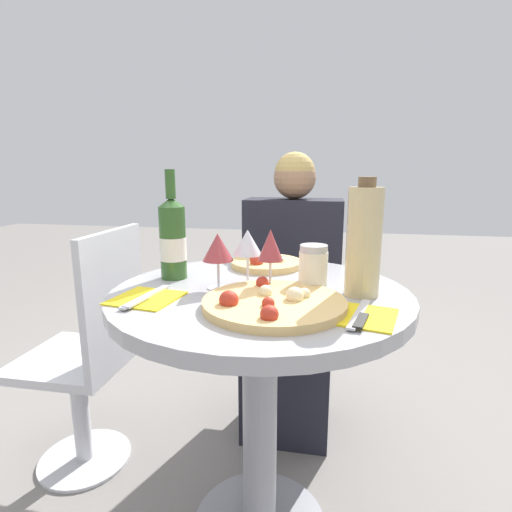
% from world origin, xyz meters
% --- Properties ---
extents(dining_table, '(0.78, 0.78, 0.75)m').
position_xyz_m(dining_table, '(0.00, 0.00, 0.58)').
color(dining_table, gray).
rests_on(dining_table, ground_plane).
extents(chair_behind_diner, '(0.36, 0.36, 0.87)m').
position_xyz_m(chair_behind_diner, '(0.03, 0.72, 0.42)').
color(chair_behind_diner, silver).
rests_on(chair_behind_diner, ground_plane).
extents(seated_diner, '(0.40, 0.42, 1.13)m').
position_xyz_m(seated_diner, '(0.03, 0.59, 0.49)').
color(seated_diner, black).
rests_on(seated_diner, ground_plane).
extents(chair_empty_side, '(0.36, 0.36, 0.87)m').
position_xyz_m(chair_empty_side, '(-0.63, 0.17, 0.42)').
color(chair_empty_side, silver).
rests_on(chair_empty_side, ground_plane).
extents(pizza_large, '(0.33, 0.33, 0.05)m').
position_xyz_m(pizza_large, '(0.05, -0.14, 0.76)').
color(pizza_large, '#DBB26B').
rests_on(pizza_large, dining_table).
extents(pizza_small_far, '(0.23, 0.23, 0.05)m').
position_xyz_m(pizza_small_far, '(-0.03, 0.25, 0.76)').
color(pizza_small_far, '#DBB26B').
rests_on(pizza_small_far, dining_table).
extents(wine_bottle, '(0.08, 0.08, 0.31)m').
position_xyz_m(wine_bottle, '(-0.27, 0.07, 0.87)').
color(wine_bottle, '#2D5623').
rests_on(wine_bottle, dining_table).
extents(tall_carafe, '(0.09, 0.09, 0.29)m').
position_xyz_m(tall_carafe, '(0.26, -0.00, 0.89)').
color(tall_carafe, tan).
rests_on(tall_carafe, dining_table).
extents(sugar_shaker, '(0.08, 0.08, 0.12)m').
position_xyz_m(sugar_shaker, '(0.14, 0.03, 0.81)').
color(sugar_shaker, silver).
rests_on(sugar_shaker, dining_table).
extents(wine_glass_center, '(0.08, 0.08, 0.15)m').
position_xyz_m(wine_glass_center, '(-0.04, 0.04, 0.87)').
color(wine_glass_center, silver).
rests_on(wine_glass_center, dining_table).
extents(wine_glass_front_left, '(0.08, 0.08, 0.15)m').
position_xyz_m(wine_glass_front_left, '(-0.11, -0.01, 0.86)').
color(wine_glass_front_left, silver).
rests_on(wine_glass_front_left, dining_table).
extents(wine_glass_front_right, '(0.06, 0.06, 0.16)m').
position_xyz_m(wine_glass_front_right, '(0.03, -0.01, 0.87)').
color(wine_glass_front_right, silver).
rests_on(wine_glass_front_right, dining_table).
extents(place_setting_left, '(0.17, 0.19, 0.01)m').
position_xyz_m(place_setting_left, '(-0.26, -0.13, 0.75)').
color(place_setting_left, yellow).
rests_on(place_setting_left, dining_table).
extents(place_setting_right, '(0.18, 0.19, 0.01)m').
position_xyz_m(place_setting_right, '(0.24, -0.16, 0.75)').
color(place_setting_right, yellow).
rests_on(place_setting_right, dining_table).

